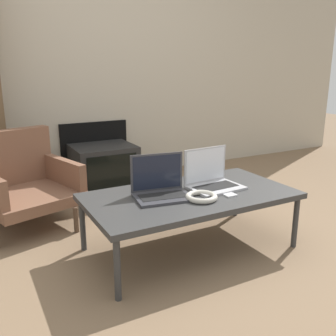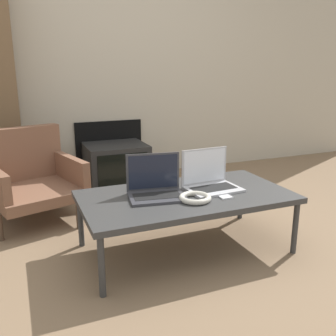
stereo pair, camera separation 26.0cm
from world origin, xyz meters
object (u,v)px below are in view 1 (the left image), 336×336
object	(u,v)px
phone	(226,193)
armchair	(22,179)
headphones	(201,197)
laptop_left	(161,187)
laptop_right	(212,179)
tv	(104,166)

from	to	relation	value
phone	armchair	distance (m)	1.53
headphones	phone	distance (m)	0.20
laptop_left	laptop_right	size ratio (longest dim) A/B	1.06
laptop_left	phone	distance (m)	0.42
tv	laptop_left	bearing A→B (deg)	-95.47
phone	armchair	world-z (taller)	armchair
laptop_left	armchair	xyz separation A→B (m)	(-0.69, 0.93, -0.09)
phone	armchair	bearing A→B (deg)	134.74
laptop_right	headphones	bearing A→B (deg)	-141.68
laptop_right	armchair	size ratio (longest dim) A/B	0.44
headphones	armchair	size ratio (longest dim) A/B	0.24
laptop_right	tv	size ratio (longest dim) A/B	0.60
tv	headphones	bearing A→B (deg)	-88.55
tv	armchair	world-z (taller)	armchair
laptop_right	armchair	distance (m)	1.43
laptop_left	headphones	bearing A→B (deg)	-33.21
laptop_left	phone	size ratio (longest dim) A/B	2.51
headphones	phone	world-z (taller)	headphones
laptop_left	tv	xyz separation A→B (m)	(0.15, 1.53, -0.23)
phone	armchair	xyz separation A→B (m)	(-1.08, 1.09, -0.04)
armchair	tv	bearing A→B (deg)	19.21
armchair	phone	bearing A→B (deg)	-61.50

